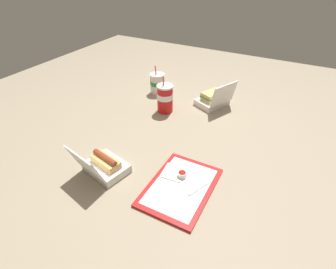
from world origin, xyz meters
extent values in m
plane|color=gray|center=(0.00, 0.00, 0.00)|extent=(3.20, 3.20, 0.00)
cube|color=red|center=(0.29, 0.18, 0.01)|extent=(0.37, 0.26, 0.01)
cube|color=white|center=(0.29, 0.18, 0.01)|extent=(0.33, 0.22, 0.00)
cylinder|color=white|center=(0.24, 0.16, 0.03)|extent=(0.04, 0.04, 0.02)
cylinder|color=#9E140F|center=(0.24, 0.16, 0.04)|extent=(0.03, 0.03, 0.01)
cube|color=white|center=(0.24, 0.12, 0.02)|extent=(0.11, 0.11, 0.00)
cube|color=white|center=(0.27, 0.26, 0.02)|extent=(0.11, 0.05, 0.00)
cube|color=white|center=(0.36, -0.17, 0.02)|extent=(0.18, 0.22, 0.04)
cube|color=white|center=(0.46, -0.19, 0.11)|extent=(0.10, 0.20, 0.14)
cube|color=tan|center=(0.36, -0.17, 0.06)|extent=(0.09, 0.16, 0.03)
cylinder|color=brown|center=(0.36, -0.17, 0.08)|extent=(0.06, 0.14, 0.03)
cylinder|color=yellow|center=(0.36, -0.17, 0.09)|extent=(0.03, 0.12, 0.01)
cube|color=white|center=(-0.48, 0.03, 0.02)|extent=(0.24, 0.21, 0.04)
cube|color=white|center=(-0.44, 0.12, 0.11)|extent=(0.19, 0.12, 0.14)
cube|color=#DBB770|center=(-0.48, 0.03, 0.05)|extent=(0.16, 0.14, 0.02)
cube|color=#4C933D|center=(-0.48, 0.03, 0.07)|extent=(0.17, 0.14, 0.01)
cube|color=#DBB770|center=(-0.48, 0.03, 0.08)|extent=(0.16, 0.14, 0.02)
cylinder|color=white|center=(-0.46, -0.38, 0.07)|extent=(0.10, 0.10, 0.13)
cylinder|color=#198C33|center=(-0.46, -0.38, 0.08)|extent=(0.10, 0.10, 0.03)
cylinder|color=white|center=(-0.46, -0.38, 0.14)|extent=(0.11, 0.11, 0.01)
cylinder|color=red|center=(-0.46, -0.38, 0.17)|extent=(0.01, 0.01, 0.06)
cylinder|color=red|center=(-0.26, -0.20, 0.08)|extent=(0.10, 0.10, 0.17)
cylinder|color=white|center=(-0.26, -0.20, 0.11)|extent=(0.10, 0.10, 0.04)
cylinder|color=white|center=(-0.26, -0.20, 0.17)|extent=(0.10, 0.10, 0.01)
cylinder|color=red|center=(-0.25, -0.21, 0.21)|extent=(0.02, 0.01, 0.06)
camera|label=1|loc=(1.02, 0.51, 0.84)|focal=28.00mm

